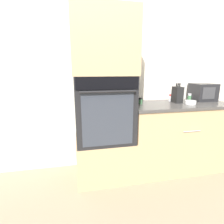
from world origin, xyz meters
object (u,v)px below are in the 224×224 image
at_px(bowl, 190,102).
at_px(knife_block, 177,95).
at_px(wall_oven, 103,108).
at_px(microwave, 203,92).
at_px(condiment_jar_mid, 140,101).
at_px(condiment_jar_near, 171,98).
at_px(condiment_jar_far, 189,98).
at_px(condiment_jar_back, 179,97).

bearing_deg(bowl, knife_block, 131.21).
height_order(wall_oven, microwave, wall_oven).
relative_size(microwave, condiment_jar_mid, 3.80).
height_order(bowl, condiment_jar_near, condiment_jar_near).
height_order(bowl, condiment_jar_far, condiment_jar_far).
bearing_deg(condiment_jar_back, knife_block, -130.34).
bearing_deg(condiment_jar_back, microwave, -14.92).
distance_m(knife_block, condiment_jar_far, 0.17).
distance_m(knife_block, condiment_jar_mid, 0.51).
height_order(wall_oven, condiment_jar_near, wall_oven).
distance_m(microwave, condiment_jar_near, 0.48).
xyz_separation_m(wall_oven, bowl, (1.10, -0.08, 0.05)).
bearing_deg(condiment_jar_mid, condiment_jar_far, -2.36).
bearing_deg(wall_oven, knife_block, 2.49).
height_order(microwave, condiment_jar_mid, microwave).
bearing_deg(condiment_jar_far, bowl, -117.00).
xyz_separation_m(condiment_jar_far, condiment_jar_back, (-0.02, 0.19, -0.02)).
distance_m(microwave, condiment_jar_far, 0.31).
relative_size(wall_oven, condiment_jar_near, 8.07).
bearing_deg(condiment_jar_mid, knife_block, -0.19).
distance_m(bowl, condiment_jar_mid, 0.63).
bearing_deg(wall_oven, condiment_jar_far, 0.85).
bearing_deg(condiment_jar_near, condiment_jar_mid, -167.23).
bearing_deg(wall_oven, condiment_jar_mid, 5.31).
distance_m(wall_oven, condiment_jar_near, 0.97).
height_order(microwave, bowl, microwave).
bearing_deg(condiment_jar_back, condiment_jar_mid, -165.63).
height_order(microwave, condiment_jar_far, microwave).
relative_size(wall_oven, bowl, 5.67).
relative_size(knife_block, condiment_jar_back, 3.14).
height_order(condiment_jar_mid, condiment_jar_far, condiment_jar_far).
xyz_separation_m(condiment_jar_near, condiment_jar_far, (0.19, -0.14, 0.01)).
relative_size(condiment_jar_far, condiment_jar_back, 1.46).
height_order(wall_oven, condiment_jar_back, wall_oven).
distance_m(knife_block, condiment_jar_back, 0.23).
bearing_deg(condiment_jar_mid, microwave, 5.09).
bearing_deg(microwave, knife_block, -169.04).
xyz_separation_m(microwave, condiment_jar_near, (-0.47, 0.02, -0.07)).
bearing_deg(condiment_jar_near, bowl, -60.19).
bearing_deg(microwave, wall_oven, -174.83).
xyz_separation_m(wall_oven, condiment_jar_far, (1.15, 0.02, 0.08)).
bearing_deg(bowl, condiment_jar_back, 84.00).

